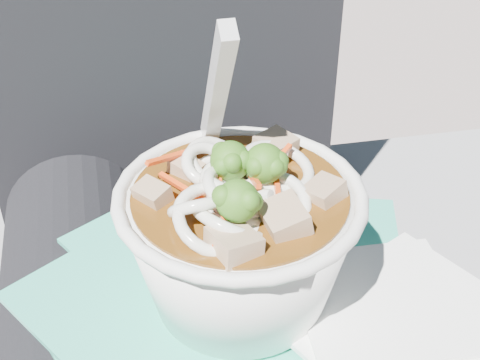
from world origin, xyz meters
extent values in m
cylinder|color=black|center=(0.10, 0.00, 0.48)|extent=(0.14, 0.48, 0.14)
cube|color=#2BB594|center=(-0.01, 0.00, 0.55)|extent=(0.17, 0.18, 0.00)
cube|color=#2BB594|center=(0.08, 0.04, 0.56)|extent=(0.20, 0.19, 0.00)
cube|color=#2BB594|center=(-0.02, -0.01, 0.56)|extent=(0.20, 0.18, 0.00)
cube|color=#2BB594|center=(0.01, 0.00, 0.56)|extent=(0.24, 0.24, 0.00)
cube|color=#2BB594|center=(0.01, 0.06, 0.56)|extent=(0.23, 0.23, 0.00)
cube|color=#2BB594|center=(0.01, -0.01, 0.56)|extent=(0.16, 0.13, 0.00)
cube|color=#2BB594|center=(-0.03, 0.02, 0.56)|extent=(0.24, 0.24, 0.00)
cube|color=white|center=(0.13, -0.06, 0.57)|extent=(0.19, 0.19, 0.00)
cube|color=white|center=(0.11, -0.03, 0.57)|extent=(0.12, 0.12, 0.00)
torus|color=white|center=(0.02, 0.00, 0.65)|extent=(0.16, 0.16, 0.01)
cylinder|color=#4B2A0A|center=(0.02, 0.00, 0.65)|extent=(0.14, 0.14, 0.01)
torus|color=white|center=(0.01, -0.03, 0.65)|extent=(0.05, 0.05, 0.05)
torus|color=white|center=(0.02, -0.01, 0.65)|extent=(0.06, 0.06, 0.02)
torus|color=white|center=(0.02, 0.00, 0.66)|extent=(0.06, 0.06, 0.02)
torus|color=white|center=(0.04, -0.02, 0.65)|extent=(0.05, 0.05, 0.04)
torus|color=white|center=(0.00, -0.03, 0.66)|extent=(0.08, 0.07, 0.03)
torus|color=white|center=(0.02, -0.01, 0.66)|extent=(0.06, 0.07, 0.05)
torus|color=white|center=(-0.01, -0.02, 0.66)|extent=(0.05, 0.04, 0.04)
torus|color=white|center=(0.00, 0.02, 0.66)|extent=(0.05, 0.05, 0.03)
torus|color=white|center=(0.05, 0.02, 0.66)|extent=(0.05, 0.05, 0.03)
torus|color=white|center=(0.01, 0.02, 0.65)|extent=(0.05, 0.05, 0.02)
torus|color=white|center=(0.02, -0.01, 0.66)|extent=(0.06, 0.06, 0.04)
torus|color=white|center=(0.01, 0.03, 0.66)|extent=(0.06, 0.06, 0.03)
torus|color=white|center=(0.03, 0.02, 0.66)|extent=(0.04, 0.04, 0.02)
cylinder|color=white|center=(0.01, -0.02, 0.66)|extent=(0.03, 0.02, 0.03)
cylinder|color=white|center=(0.02, -0.01, 0.66)|extent=(0.03, 0.03, 0.02)
cylinder|color=white|center=(0.01, 0.01, 0.66)|extent=(0.03, 0.03, 0.02)
cylinder|color=#81A24E|center=(0.04, 0.00, 0.66)|extent=(0.01, 0.01, 0.01)
sphere|color=#255814|center=(0.04, 0.00, 0.67)|extent=(0.03, 0.03, 0.03)
sphere|color=#255814|center=(0.04, 0.00, 0.67)|extent=(0.01, 0.01, 0.01)
sphere|color=#255814|center=(0.04, -0.01, 0.67)|extent=(0.01, 0.01, 0.01)
sphere|color=#255814|center=(0.03, 0.00, 0.68)|extent=(0.01, 0.01, 0.01)
sphere|color=#255814|center=(0.04, 0.00, 0.68)|extent=(0.01, 0.01, 0.01)
cylinder|color=#81A24E|center=(0.02, 0.01, 0.66)|extent=(0.01, 0.01, 0.01)
sphere|color=#255814|center=(0.02, 0.01, 0.67)|extent=(0.03, 0.03, 0.03)
sphere|color=#255814|center=(0.02, 0.00, 0.68)|extent=(0.01, 0.01, 0.01)
sphere|color=#255814|center=(0.01, 0.00, 0.67)|extent=(0.01, 0.01, 0.01)
sphere|color=#255814|center=(0.01, 0.02, 0.68)|extent=(0.01, 0.01, 0.01)
sphere|color=#255814|center=(0.02, 0.00, 0.68)|extent=(0.01, 0.01, 0.01)
cylinder|color=#81A24E|center=(0.01, -0.03, 0.66)|extent=(0.01, 0.01, 0.01)
sphere|color=#255814|center=(0.01, -0.03, 0.67)|extent=(0.03, 0.03, 0.03)
sphere|color=#255814|center=(0.02, -0.03, 0.67)|extent=(0.01, 0.01, 0.01)
sphere|color=#255814|center=(0.00, -0.03, 0.68)|extent=(0.01, 0.01, 0.01)
sphere|color=#255814|center=(0.02, -0.04, 0.68)|extent=(0.01, 0.01, 0.01)
sphere|color=#255814|center=(0.00, -0.03, 0.68)|extent=(0.01, 0.01, 0.01)
cube|color=#EA4513|center=(-0.01, 0.04, 0.67)|extent=(0.04, 0.03, 0.02)
cube|color=#EA4513|center=(0.03, 0.01, 0.66)|extent=(0.00, 0.05, 0.02)
cube|color=#EA4513|center=(0.04, 0.01, 0.66)|extent=(0.04, 0.04, 0.02)
cube|color=#EA4513|center=(0.04, 0.00, 0.66)|extent=(0.01, 0.05, 0.01)
cube|color=#EA4513|center=(0.01, -0.02, 0.66)|extent=(0.01, 0.04, 0.01)
cube|color=#EA4513|center=(-0.01, 0.00, 0.66)|extent=(0.03, 0.04, 0.00)
cube|color=#EA4513|center=(0.00, -0.04, 0.66)|extent=(0.02, 0.03, 0.00)
cube|color=#9A7557|center=(0.07, -0.01, 0.66)|extent=(0.03, 0.03, 0.02)
cube|color=#9A7557|center=(0.05, 0.04, 0.66)|extent=(0.03, 0.03, 0.02)
cube|color=#9A7557|center=(-0.01, 0.03, 0.66)|extent=(0.03, 0.03, 0.02)
cube|color=#9A7557|center=(-0.03, 0.01, 0.66)|extent=(0.03, 0.03, 0.02)
cube|color=#9A7557|center=(0.01, -0.05, 0.66)|extent=(0.03, 0.04, 0.02)
cube|color=#9A7557|center=(0.04, -0.04, 0.66)|extent=(0.03, 0.03, 0.02)
ellipsoid|color=silver|center=(0.01, -0.01, 0.66)|extent=(0.03, 0.04, 0.01)
cube|color=silver|center=(0.01, 0.04, 0.71)|extent=(0.01, 0.08, 0.12)
camera|label=1|loc=(-0.05, -0.33, 0.90)|focal=50.00mm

